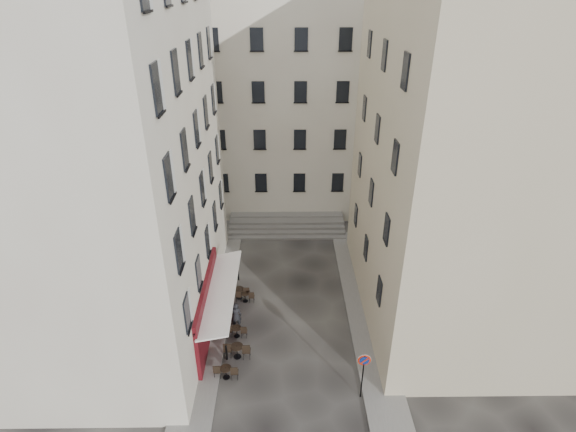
{
  "coord_description": "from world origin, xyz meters",
  "views": [
    {
      "loc": [
        -0.25,
        -18.25,
        17.68
      ],
      "look_at": [
        -0.0,
        4.0,
        5.83
      ],
      "focal_mm": 28.0,
      "sensor_mm": 36.0,
      "label": 1
    }
  ],
  "objects_px": {
    "bistro_table_a": "(226,371)",
    "no_parking_sign": "(363,368)",
    "bistro_table_b": "(237,350)",
    "pedestrian": "(236,316)"
  },
  "relations": [
    {
      "from": "bistro_table_a",
      "to": "no_parking_sign",
      "type": "bearing_deg",
      "value": -10.63
    },
    {
      "from": "bistro_table_b",
      "to": "pedestrian",
      "type": "relative_size",
      "value": 0.82
    },
    {
      "from": "bistro_table_b",
      "to": "pedestrian",
      "type": "xyz_separation_m",
      "value": [
        -0.25,
        2.27,
        0.36
      ]
    },
    {
      "from": "bistro_table_a",
      "to": "bistro_table_b",
      "type": "height_order",
      "value": "bistro_table_b"
    },
    {
      "from": "no_parking_sign",
      "to": "bistro_table_a",
      "type": "height_order",
      "value": "no_parking_sign"
    },
    {
      "from": "bistro_table_b",
      "to": "no_parking_sign",
      "type": "bearing_deg",
      "value": -23.08
    },
    {
      "from": "no_parking_sign",
      "to": "bistro_table_b",
      "type": "relative_size",
      "value": 1.9
    },
    {
      "from": "no_parking_sign",
      "to": "bistro_table_a",
      "type": "bearing_deg",
      "value": 169.98
    },
    {
      "from": "no_parking_sign",
      "to": "bistro_table_b",
      "type": "xyz_separation_m",
      "value": [
        -6.09,
        2.59,
        -1.39
      ]
    },
    {
      "from": "pedestrian",
      "to": "no_parking_sign",
      "type": "bearing_deg",
      "value": 131.99
    }
  ]
}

